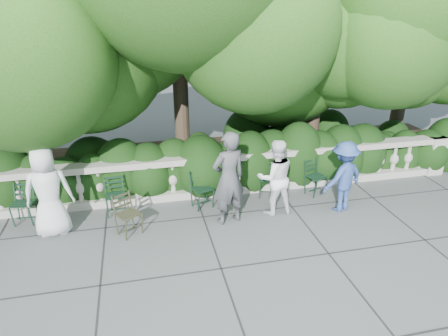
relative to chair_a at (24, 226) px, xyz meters
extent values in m
plane|color=#4B4E53|center=(4.11, -1.23, 0.00)|extent=(90.00, 90.00, 0.00)
cube|color=#9E998E|center=(4.11, 0.57, 0.09)|extent=(12.00, 0.32, 0.18)
cube|color=#9E998E|center=(4.11, 0.57, 0.93)|extent=(12.00, 0.36, 0.14)
cube|color=#9E998E|center=(9.89, 0.57, 0.50)|extent=(0.44, 0.44, 1.00)
cylinder|color=#3F3023|center=(0.11, 2.17, 1.40)|extent=(0.40, 0.40, 2.80)
ellipsoid|color=#193C10|center=(0.11, 1.73, 3.68)|extent=(5.28, 5.28, 3.96)
cylinder|color=#3F3023|center=(3.61, 2.77, 1.70)|extent=(0.40, 0.40, 3.40)
cylinder|color=#3F3023|center=(7.11, 2.07, 1.50)|extent=(0.40, 0.40, 3.00)
ellipsoid|color=#193C10|center=(7.11, 1.61, 3.92)|extent=(5.52, 5.52, 4.14)
cylinder|color=#3F3023|center=(10.11, 2.57, 1.30)|extent=(0.40, 0.40, 2.60)
ellipsoid|color=#193C10|center=(10.11, 2.17, 3.40)|extent=(4.80, 4.80, 3.60)
imported|color=white|center=(0.67, -0.40, 0.91)|extent=(0.90, 0.60, 1.82)
imported|color=#45464B|center=(4.10, -0.71, 0.98)|extent=(0.82, 0.65, 1.96)
imported|color=white|center=(5.14, -0.55, 0.82)|extent=(0.81, 0.63, 1.65)
imported|color=#2D4688|center=(6.59, -0.75, 0.78)|extent=(1.14, 0.88, 1.57)
camera|label=1|loc=(2.43, -7.71, 4.28)|focal=32.00mm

